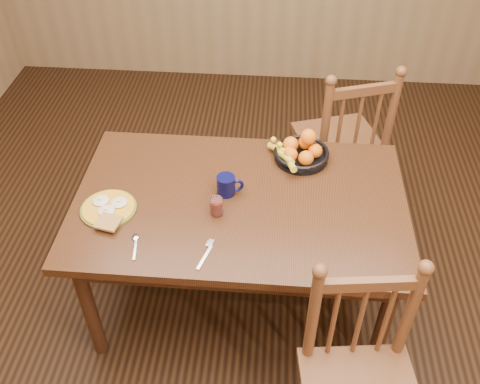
# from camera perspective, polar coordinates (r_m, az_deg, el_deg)

# --- Properties ---
(room) EXTENTS (4.52, 5.02, 2.72)m
(room) POSITION_cam_1_polar(r_m,az_deg,el_deg) (2.21, 0.00, 10.67)
(room) COLOR black
(room) RESTS_ON ground
(dining_table) EXTENTS (1.60, 1.00, 0.75)m
(dining_table) POSITION_cam_1_polar(r_m,az_deg,el_deg) (2.63, 0.00, -2.19)
(dining_table) COLOR black
(dining_table) RESTS_ON ground
(chair_far) EXTENTS (0.61, 0.59, 1.07)m
(chair_far) POSITION_cam_1_polar(r_m,az_deg,el_deg) (3.37, 10.80, 5.27)
(chair_far) COLOR #552C19
(chair_far) RESTS_ON ground
(breakfast_plate) EXTENTS (0.26, 0.30, 0.04)m
(breakfast_plate) POSITION_cam_1_polar(r_m,az_deg,el_deg) (2.58, -13.85, -1.75)
(breakfast_plate) COLOR #59601E
(breakfast_plate) RESTS_ON dining_table
(fork) EXTENTS (0.06, 0.18, 0.00)m
(fork) POSITION_cam_1_polar(r_m,az_deg,el_deg) (2.33, -3.60, -6.46)
(fork) COLOR silver
(fork) RESTS_ON dining_table
(spoon) EXTENTS (0.04, 0.16, 0.01)m
(spoon) POSITION_cam_1_polar(r_m,az_deg,el_deg) (2.42, -11.09, -5.16)
(spoon) COLOR silver
(spoon) RESTS_ON dining_table
(coffee_mug) EXTENTS (0.13, 0.09, 0.10)m
(coffee_mug) POSITION_cam_1_polar(r_m,az_deg,el_deg) (2.57, -1.40, 0.75)
(coffee_mug) COLOR black
(coffee_mug) RESTS_ON dining_table
(juice_glass) EXTENTS (0.06, 0.06, 0.09)m
(juice_glass) POSITION_cam_1_polar(r_m,az_deg,el_deg) (2.48, -2.51, -1.58)
(juice_glass) COLOR silver
(juice_glass) RESTS_ON dining_table
(fruit_bowl) EXTENTS (0.32, 0.32, 0.17)m
(fruit_bowl) POSITION_cam_1_polar(r_m,az_deg,el_deg) (2.80, 6.45, 4.30)
(fruit_bowl) COLOR black
(fruit_bowl) RESTS_ON dining_table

